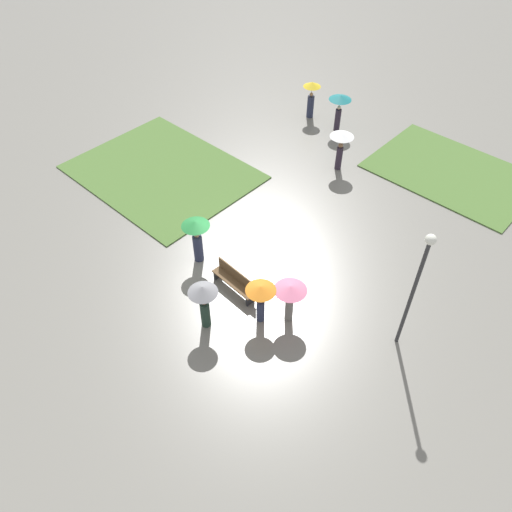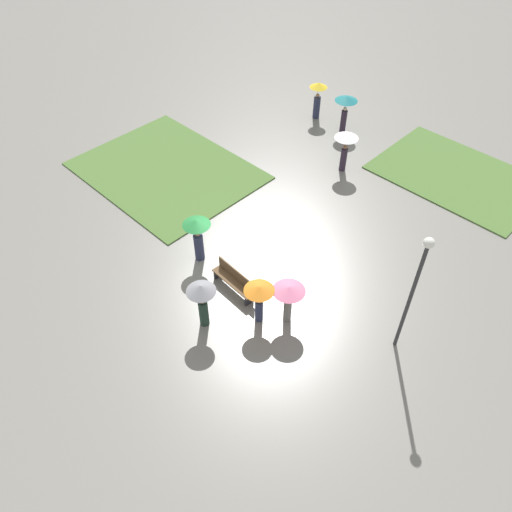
{
  "view_description": "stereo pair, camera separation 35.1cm",
  "coord_description": "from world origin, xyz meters",
  "px_view_note": "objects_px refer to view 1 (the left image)",
  "views": [
    {
      "loc": [
        9.6,
        -9.55,
        13.93
      ],
      "look_at": [
        0.98,
        -0.21,
        1.17
      ],
      "focal_mm": 35.0,
      "sensor_mm": 36.0,
      "label": 1
    },
    {
      "loc": [
        9.86,
        -9.31,
        13.93
      ],
      "look_at": [
        0.98,
        -0.21,
        1.17
      ],
      "focal_mm": 35.0,
      "sensor_mm": 36.0,
      "label": 2
    }
  ],
  "objects_px": {
    "lone_walker_far_path": "(341,142)",
    "lone_walker_mid_plaza": "(311,94)",
    "crowd_person_orange": "(261,295)",
    "crowd_person_grey": "(203,298)",
    "lone_walker_near_lawn": "(340,103)",
    "park_bench": "(235,280)",
    "crowd_person_green": "(197,234)",
    "lamp_post": "(417,280)",
    "crowd_person_pink": "(290,294)"
  },
  "relations": [
    {
      "from": "lone_walker_mid_plaza",
      "to": "lone_walker_near_lawn",
      "type": "xyz_separation_m",
      "value": [
        1.9,
        -0.13,
        0.18
      ]
    },
    {
      "from": "crowd_person_grey",
      "to": "lone_walker_far_path",
      "type": "distance_m",
      "value": 10.85
    },
    {
      "from": "crowd_person_orange",
      "to": "lone_walker_near_lawn",
      "type": "bearing_deg",
      "value": 24.49
    },
    {
      "from": "lamp_post",
      "to": "lone_walker_near_lawn",
      "type": "relative_size",
      "value": 2.47
    },
    {
      "from": "crowd_person_pink",
      "to": "crowd_person_green",
      "type": "height_order",
      "value": "crowd_person_green"
    },
    {
      "from": "crowd_person_grey",
      "to": "lone_walker_far_path",
      "type": "xyz_separation_m",
      "value": [
        -2.16,
        10.63,
        0.03
      ]
    },
    {
      "from": "park_bench",
      "to": "crowd_person_green",
      "type": "relative_size",
      "value": 1.01
    },
    {
      "from": "crowd_person_green",
      "to": "lone_walker_mid_plaza",
      "type": "relative_size",
      "value": 0.98
    },
    {
      "from": "crowd_person_orange",
      "to": "crowd_person_grey",
      "type": "bearing_deg",
      "value": 139.48
    },
    {
      "from": "crowd_person_orange",
      "to": "lone_walker_mid_plaza",
      "type": "height_order",
      "value": "lone_walker_mid_plaza"
    },
    {
      "from": "crowd_person_pink",
      "to": "crowd_person_green",
      "type": "relative_size",
      "value": 0.86
    },
    {
      "from": "park_bench",
      "to": "lone_walker_far_path",
      "type": "xyz_separation_m",
      "value": [
        -1.76,
        8.79,
        0.98
      ]
    },
    {
      "from": "crowd_person_green",
      "to": "lone_walker_near_lawn",
      "type": "xyz_separation_m",
      "value": [
        -1.75,
        11.42,
        0.18
      ]
    },
    {
      "from": "crowd_person_orange",
      "to": "crowd_person_grey",
      "type": "xyz_separation_m",
      "value": [
        -1.22,
        -1.44,
        0.13
      ]
    },
    {
      "from": "park_bench",
      "to": "lone_walker_far_path",
      "type": "distance_m",
      "value": 9.02
    },
    {
      "from": "lone_walker_mid_plaza",
      "to": "lone_walker_far_path",
      "type": "bearing_deg",
      "value": -97.81
    },
    {
      "from": "lone_walker_mid_plaza",
      "to": "lamp_post",
      "type": "bearing_deg",
      "value": -102.15
    },
    {
      "from": "crowd_person_grey",
      "to": "crowd_person_green",
      "type": "height_order",
      "value": "crowd_person_grey"
    },
    {
      "from": "lamp_post",
      "to": "crowd_person_orange",
      "type": "height_order",
      "value": "lamp_post"
    },
    {
      "from": "lone_walker_far_path",
      "to": "lone_walker_mid_plaza",
      "type": "relative_size",
      "value": 0.98
    },
    {
      "from": "crowd_person_grey",
      "to": "crowd_person_green",
      "type": "bearing_deg",
      "value": -114.44
    },
    {
      "from": "park_bench",
      "to": "crowd_person_grey",
      "type": "relative_size",
      "value": 1.01
    },
    {
      "from": "lamp_post",
      "to": "crowd_person_orange",
      "type": "distance_m",
      "value": 5.0
    },
    {
      "from": "park_bench",
      "to": "lamp_post",
      "type": "bearing_deg",
      "value": 23.22
    },
    {
      "from": "crowd_person_green",
      "to": "park_bench",
      "type": "bearing_deg",
      "value": 48.46
    },
    {
      "from": "crowd_person_orange",
      "to": "crowd_person_grey",
      "type": "relative_size",
      "value": 0.88
    },
    {
      "from": "crowd_person_grey",
      "to": "crowd_person_green",
      "type": "xyz_separation_m",
      "value": [
        -2.53,
        1.99,
        -0.1
      ]
    },
    {
      "from": "crowd_person_green",
      "to": "lone_walker_mid_plaza",
      "type": "bearing_deg",
      "value": 160.17
    },
    {
      "from": "crowd_person_pink",
      "to": "crowd_person_grey",
      "type": "distance_m",
      "value": 2.87
    },
    {
      "from": "crowd_person_grey",
      "to": "crowd_person_orange",
      "type": "bearing_deg",
      "value": 153.49
    },
    {
      "from": "crowd_person_pink",
      "to": "lone_walker_far_path",
      "type": "xyz_separation_m",
      "value": [
        -4.07,
        8.5,
        0.15
      ]
    },
    {
      "from": "lone_walker_mid_plaza",
      "to": "crowd_person_grey",
      "type": "bearing_deg",
      "value": -127.3
    },
    {
      "from": "crowd_person_pink",
      "to": "crowd_person_orange",
      "type": "relative_size",
      "value": 0.98
    },
    {
      "from": "lamp_post",
      "to": "lone_walker_near_lawn",
      "type": "height_order",
      "value": "lamp_post"
    },
    {
      "from": "lone_walker_far_path",
      "to": "lone_walker_mid_plaza",
      "type": "bearing_deg",
      "value": -5.91
    },
    {
      "from": "lamp_post",
      "to": "crowd_person_pink",
      "type": "distance_m",
      "value": 4.12
    },
    {
      "from": "crowd_person_pink",
      "to": "lone_walker_mid_plaza",
      "type": "relative_size",
      "value": 0.85
    },
    {
      "from": "crowd_person_grey",
      "to": "lone_walker_near_lawn",
      "type": "xyz_separation_m",
      "value": [
        -4.27,
        13.42,
        0.08
      ]
    },
    {
      "from": "crowd_person_green",
      "to": "lone_walker_mid_plaza",
      "type": "xyz_separation_m",
      "value": [
        -3.64,
        11.55,
        -0.01
      ]
    },
    {
      "from": "lamp_post",
      "to": "lone_walker_far_path",
      "type": "relative_size",
      "value": 2.5
    },
    {
      "from": "crowd_person_pink",
      "to": "crowd_person_green",
      "type": "distance_m",
      "value": 4.44
    },
    {
      "from": "lone_walker_far_path",
      "to": "lone_walker_near_lawn",
      "type": "height_order",
      "value": "lone_walker_near_lawn"
    },
    {
      "from": "crowd_person_grey",
      "to": "lone_walker_near_lawn",
      "type": "height_order",
      "value": "crowd_person_grey"
    },
    {
      "from": "lamp_post",
      "to": "crowd_person_pink",
      "type": "xyz_separation_m",
      "value": [
        -3.3,
        -1.74,
        -1.76
      ]
    },
    {
      "from": "lamp_post",
      "to": "lone_walker_near_lawn",
      "type": "bearing_deg",
      "value": 134.82
    },
    {
      "from": "crowd_person_orange",
      "to": "lone_walker_far_path",
      "type": "xyz_separation_m",
      "value": [
        -3.38,
        9.19,
        0.16
      ]
    },
    {
      "from": "crowd_person_grey",
      "to": "lone_walker_near_lawn",
      "type": "bearing_deg",
      "value": -148.48
    },
    {
      "from": "lamp_post",
      "to": "crowd_person_pink",
      "type": "bearing_deg",
      "value": -152.27
    },
    {
      "from": "lone_walker_near_lawn",
      "to": "crowd_person_orange",
      "type": "bearing_deg",
      "value": 72.86
    },
    {
      "from": "crowd_person_green",
      "to": "crowd_person_grey",
      "type": "bearing_deg",
      "value": 14.37
    }
  ]
}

